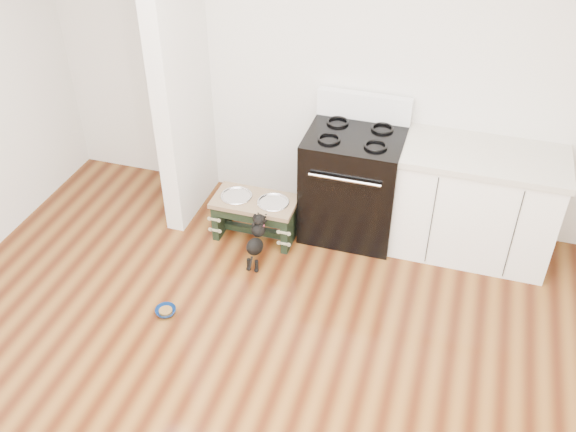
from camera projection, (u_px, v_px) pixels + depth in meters
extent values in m
plane|color=#401B0B|center=(232.00, 427.00, 3.93)|extent=(5.00, 5.00, 0.00)
plane|color=silver|center=(338.00, 61.00, 5.04)|extent=(5.00, 0.00, 5.00)
cube|color=silver|center=(179.00, 63.00, 5.01)|extent=(0.15, 0.80, 2.70)
cube|color=black|center=(352.00, 184.00, 5.24)|extent=(0.76, 0.65, 0.92)
cube|color=black|center=(343.00, 211.00, 5.04)|extent=(0.58, 0.02, 0.50)
cylinder|color=silver|center=(344.00, 180.00, 4.82)|extent=(0.56, 0.02, 0.02)
cube|color=white|center=(364.00, 106.00, 5.11)|extent=(0.76, 0.08, 0.22)
torus|color=black|center=(329.00, 139.00, 4.90)|extent=(0.18, 0.18, 0.02)
torus|color=black|center=(376.00, 146.00, 4.81)|extent=(0.18, 0.18, 0.02)
torus|color=black|center=(338.00, 122.00, 5.11)|extent=(0.18, 0.18, 0.02)
torus|color=black|center=(382.00, 128.00, 5.03)|extent=(0.18, 0.18, 0.02)
cube|color=white|center=(475.00, 206.00, 5.05)|extent=(1.20, 0.60, 0.86)
cube|color=beige|center=(485.00, 156.00, 4.78)|extent=(1.24, 0.64, 0.05)
cube|color=black|center=(464.00, 263.00, 5.08)|extent=(1.20, 0.06, 0.10)
cube|color=black|center=(222.00, 213.00, 5.41)|extent=(0.06, 0.33, 0.34)
cube|color=black|center=(290.00, 226.00, 5.27)|extent=(0.06, 0.33, 0.34)
cube|color=black|center=(249.00, 218.00, 5.15)|extent=(0.54, 0.03, 0.08)
cube|color=black|center=(256.00, 230.00, 5.41)|extent=(0.54, 0.06, 0.06)
cube|color=brown|center=(255.00, 201.00, 5.23)|extent=(0.68, 0.36, 0.04)
cylinder|color=silver|center=(237.00, 198.00, 5.26)|extent=(0.23, 0.23, 0.04)
cylinder|color=silver|center=(273.00, 205.00, 5.19)|extent=(0.23, 0.23, 0.04)
torus|color=silver|center=(236.00, 196.00, 5.25)|extent=(0.27, 0.27, 0.02)
torus|color=silver|center=(273.00, 202.00, 5.18)|extent=(0.27, 0.27, 0.02)
cylinder|color=black|center=(249.00, 264.00, 5.07)|extent=(0.03, 0.03, 0.10)
cylinder|color=black|center=(257.00, 266.00, 5.05)|extent=(0.03, 0.03, 0.10)
sphere|color=black|center=(249.00, 269.00, 5.08)|extent=(0.04, 0.04, 0.04)
sphere|color=black|center=(256.00, 270.00, 5.07)|extent=(0.04, 0.04, 0.04)
ellipsoid|color=black|center=(255.00, 247.00, 5.03)|extent=(0.12, 0.28, 0.25)
sphere|color=black|center=(258.00, 230.00, 5.04)|extent=(0.11, 0.11, 0.11)
sphere|color=black|center=(259.00, 220.00, 5.02)|extent=(0.10, 0.10, 0.10)
sphere|color=black|center=(258.00, 215.00, 5.07)|extent=(0.03, 0.03, 0.03)
sphere|color=black|center=(266.00, 216.00, 5.06)|extent=(0.03, 0.03, 0.03)
cylinder|color=black|center=(251.00, 263.00, 4.99)|extent=(0.02, 0.08, 0.09)
torus|color=#E1425F|center=(259.00, 225.00, 5.03)|extent=(0.09, 0.06, 0.08)
imported|color=navy|center=(166.00, 311.00, 4.69)|extent=(0.18, 0.18, 0.05)
cylinder|color=brown|center=(166.00, 311.00, 4.68)|extent=(0.10, 0.10, 0.02)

